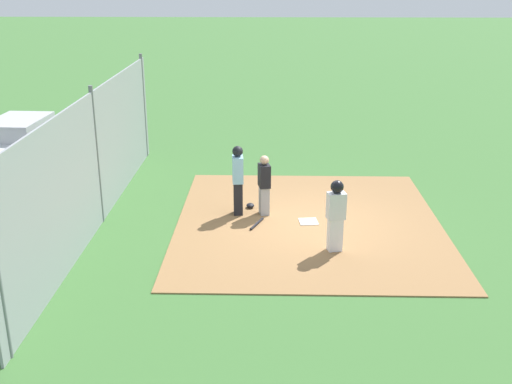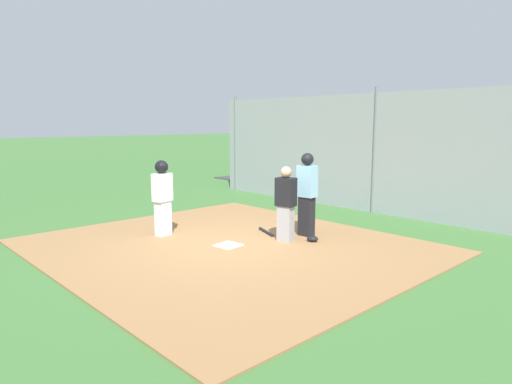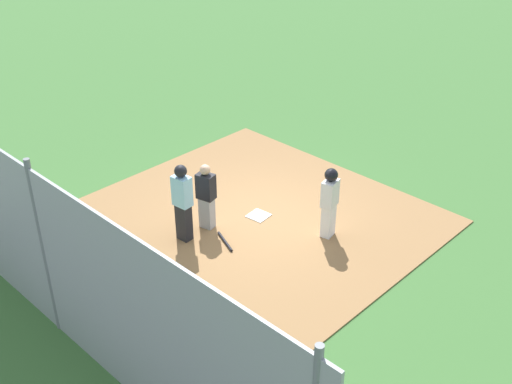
{
  "view_description": "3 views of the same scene",
  "coord_description": "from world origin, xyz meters",
  "px_view_note": "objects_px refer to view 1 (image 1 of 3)",
  "views": [
    {
      "loc": [
        14.01,
        -0.93,
        5.84
      ],
      "look_at": [
        -0.38,
        -1.29,
        0.66
      ],
      "focal_mm": 43.43,
      "sensor_mm": 36.0,
      "label": 1
    },
    {
      "loc": [
        -6.68,
        5.5,
        2.44
      ],
      "look_at": [
        0.53,
        -1.24,
        0.91
      ],
      "focal_mm": 31.78,
      "sensor_mm": 36.0,
      "label": 2
    },
    {
      "loc": [
        8.46,
        -8.82,
        7.75
      ],
      "look_at": [
        0.16,
        -0.25,
        0.83
      ],
      "focal_mm": 44.79,
      "sensor_mm": 36.0,
      "label": 3
    }
  ],
  "objects_px": {
    "baseball_bat": "(257,224)",
    "parked_car_white": "(22,139)",
    "catcher_mask": "(250,206)",
    "home_plate": "(308,222)",
    "catcher": "(264,184)",
    "runner": "(336,211)",
    "umpire": "(238,179)"
  },
  "relations": [
    {
      "from": "baseball_bat",
      "to": "parked_car_white",
      "type": "xyz_separation_m",
      "value": [
        -5.66,
        -7.85,
        0.55
      ]
    },
    {
      "from": "catcher_mask",
      "to": "parked_car_white",
      "type": "relative_size",
      "value": 0.06
    },
    {
      "from": "home_plate",
      "to": "catcher_mask",
      "type": "xyz_separation_m",
      "value": [
        -0.92,
        -1.46,
        0.05
      ]
    },
    {
      "from": "home_plate",
      "to": "parked_car_white",
      "type": "distance_m",
      "value": 10.63
    },
    {
      "from": "catcher",
      "to": "parked_car_white",
      "type": "bearing_deg",
      "value": 135.61
    },
    {
      "from": "catcher",
      "to": "catcher_mask",
      "type": "bearing_deg",
      "value": 118.69
    },
    {
      "from": "home_plate",
      "to": "runner",
      "type": "relative_size",
      "value": 0.27
    },
    {
      "from": "catcher",
      "to": "catcher_mask",
      "type": "xyz_separation_m",
      "value": [
        -0.41,
        -0.36,
        -0.73
      ]
    },
    {
      "from": "catcher",
      "to": "umpire",
      "type": "xyz_separation_m",
      "value": [
        0.01,
        -0.65,
        0.15
      ]
    },
    {
      "from": "runner",
      "to": "parked_car_white",
      "type": "distance_m",
      "value": 11.9
    },
    {
      "from": "umpire",
      "to": "runner",
      "type": "bearing_deg",
      "value": -48.86
    },
    {
      "from": "home_plate",
      "to": "runner",
      "type": "height_order",
      "value": "runner"
    },
    {
      "from": "home_plate",
      "to": "umpire",
      "type": "relative_size",
      "value": 0.25
    },
    {
      "from": "umpire",
      "to": "catcher_mask",
      "type": "height_order",
      "value": "umpire"
    },
    {
      "from": "umpire",
      "to": "runner",
      "type": "xyz_separation_m",
      "value": [
        2.11,
        2.23,
        -0.02
      ]
    },
    {
      "from": "catcher",
      "to": "catcher_mask",
      "type": "height_order",
      "value": "catcher"
    },
    {
      "from": "parked_car_white",
      "to": "catcher_mask",
      "type": "bearing_deg",
      "value": -117.89
    },
    {
      "from": "runner",
      "to": "umpire",
      "type": "bearing_deg",
      "value": 34.02
    },
    {
      "from": "catcher_mask",
      "to": "catcher",
      "type": "bearing_deg",
      "value": 41.52
    },
    {
      "from": "umpire",
      "to": "runner",
      "type": "height_order",
      "value": "umpire"
    },
    {
      "from": "baseball_bat",
      "to": "catcher_mask",
      "type": "relative_size",
      "value": 3.08
    },
    {
      "from": "home_plate",
      "to": "parked_car_white",
      "type": "relative_size",
      "value": 0.1
    },
    {
      "from": "parked_car_white",
      "to": "baseball_bat",
      "type": "bearing_deg",
      "value": -123.14
    },
    {
      "from": "home_plate",
      "to": "runner",
      "type": "distance_m",
      "value": 1.9
    },
    {
      "from": "baseball_bat",
      "to": "umpire",
      "type": "bearing_deg",
      "value": -124.69
    },
    {
      "from": "catcher",
      "to": "parked_car_white",
      "type": "relative_size",
      "value": 0.36
    },
    {
      "from": "catcher",
      "to": "umpire",
      "type": "height_order",
      "value": "umpire"
    },
    {
      "from": "home_plate",
      "to": "baseball_bat",
      "type": "relative_size",
      "value": 0.59
    },
    {
      "from": "umpire",
      "to": "baseball_bat",
      "type": "relative_size",
      "value": 2.39
    },
    {
      "from": "runner",
      "to": "baseball_bat",
      "type": "distance_m",
      "value": 2.39
    },
    {
      "from": "catcher",
      "to": "umpire",
      "type": "bearing_deg",
      "value": 167.62
    },
    {
      "from": "umpire",
      "to": "runner",
      "type": "relative_size",
      "value": 1.09
    }
  ]
}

